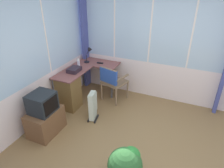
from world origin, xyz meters
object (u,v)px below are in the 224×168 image
at_px(wooden_armchair, 111,80).
at_px(potted_plant, 126,165).
at_px(desk, 71,89).
at_px(tv_on_stand, 45,116).
at_px(tv_remote, 100,63).
at_px(space_heater, 93,105).
at_px(spray_bottle, 78,63).
at_px(paper_tray, 74,70).
at_px(desk_lamp, 90,52).

distance_m(wooden_armchair, potted_plant, 2.15).
distance_m(desk, tv_on_stand, 0.97).
relative_size(tv_remote, space_heater, 0.24).
bearing_deg(tv_on_stand, spray_bottle, 5.08).
relative_size(paper_tray, space_heater, 0.48).
distance_m(spray_bottle, paper_tray, 0.28).
relative_size(tv_remote, wooden_armchair, 0.17).
height_order(tv_remote, tv_on_stand, tv_on_stand).
height_order(spray_bottle, wooden_armchair, spray_bottle).
distance_m(desk, space_heater, 0.73).
bearing_deg(desk, paper_tray, -1.51).
bearing_deg(spray_bottle, space_heater, -133.36).
distance_m(tv_remote, space_heater, 1.23).
distance_m(desk_lamp, tv_on_stand, 1.92).
distance_m(tv_remote, wooden_armchair, 0.58).
bearing_deg(desk, desk_lamp, -1.70).
distance_m(desk, tv_remote, 0.95).
bearing_deg(spray_bottle, wooden_armchair, -84.02).
distance_m(desk_lamp, paper_tray, 0.69).
height_order(desk_lamp, space_heater, desk_lamp).
distance_m(tv_remote, paper_tray, 0.72).
height_order(paper_tray, potted_plant, paper_tray).
bearing_deg(desk, tv_on_stand, -175.61).
bearing_deg(potted_plant, desk, 53.31).
bearing_deg(space_heater, tv_remote, 18.99).
relative_size(tv_on_stand, potted_plant, 1.49).
height_order(wooden_armchair, potted_plant, wooden_armchair).
distance_m(spray_bottle, wooden_armchair, 0.86).
xyz_separation_m(desk_lamp, space_heater, (-1.09, -0.65, -0.69)).
height_order(paper_tray, space_heater, paper_tray).
distance_m(wooden_armchair, tv_on_stand, 1.64).
bearing_deg(tv_on_stand, space_heater, -40.08).
relative_size(spray_bottle, wooden_armchair, 0.25).
distance_m(tv_remote, tv_on_stand, 1.86).
xyz_separation_m(paper_tray, space_heater, (-0.42, -0.67, -0.50)).
distance_m(desk_lamp, space_heater, 1.45).
xyz_separation_m(desk_lamp, wooden_armchair, (-0.32, -0.72, -0.45)).
bearing_deg(paper_tray, space_heater, -122.01).
distance_m(desk, wooden_armchair, 0.92).
relative_size(desk, tv_remote, 9.59).
distance_m(tv_remote, potted_plant, 2.66).
bearing_deg(wooden_armchair, potted_plant, -150.65).
relative_size(desk, spray_bottle, 6.66).
xyz_separation_m(wooden_armchair, tv_on_stand, (-1.49, 0.67, -0.19)).
bearing_deg(space_heater, desk, 69.99).
xyz_separation_m(desk_lamp, tv_on_stand, (-1.81, -0.05, -0.64)).
height_order(desk, wooden_armchair, wooden_armchair).
height_order(desk_lamp, potted_plant, desk_lamp).
height_order(paper_tray, tv_on_stand, paper_tray).
xyz_separation_m(desk, tv_remote, (0.83, -0.31, 0.36)).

